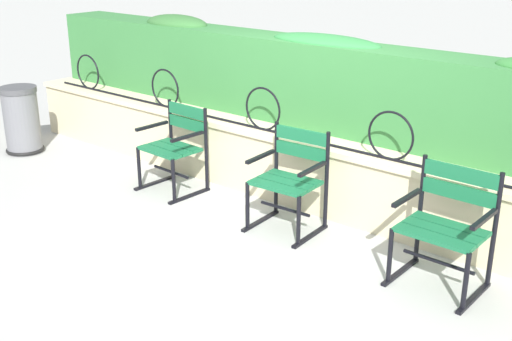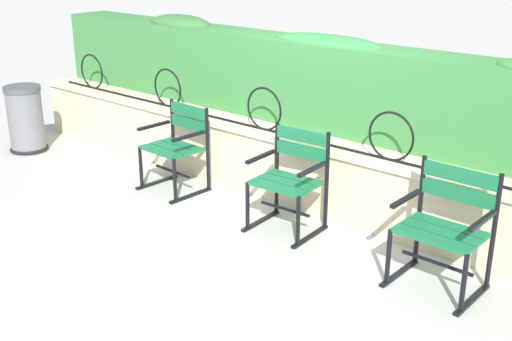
% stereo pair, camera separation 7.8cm
% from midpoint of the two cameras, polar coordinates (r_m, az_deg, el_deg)
% --- Properties ---
extents(ground_plane, '(60.00, 60.00, 0.00)m').
position_cam_midpoint_polar(ground_plane, '(5.58, -0.97, -5.54)').
color(ground_plane, '#ADADA8').
extents(stone_wall, '(7.91, 0.41, 0.66)m').
position_cam_midpoint_polar(stone_wall, '(6.06, 4.15, -0.05)').
color(stone_wall, beige).
rests_on(stone_wall, ground).
extents(iron_arch_fence, '(7.36, 0.02, 0.42)m').
position_cam_midpoint_polar(iron_arch_fence, '(6.07, 0.91, 4.97)').
color(iron_arch_fence, black).
rests_on(iron_arch_fence, stone_wall).
extents(hedge_row, '(7.75, 0.51, 0.91)m').
position_cam_midpoint_polar(hedge_row, '(6.19, 6.59, 7.64)').
color(hedge_row, '#387A3D').
rests_on(hedge_row, stone_wall).
extents(park_chair_left, '(0.59, 0.55, 0.85)m').
position_cam_midpoint_polar(park_chair_left, '(6.44, -7.44, 2.23)').
color(park_chair_left, '#19663D').
rests_on(park_chair_left, ground).
extents(park_chair_centre, '(0.59, 0.55, 0.88)m').
position_cam_midpoint_polar(park_chair_centre, '(5.52, 2.67, -0.61)').
color(park_chair_centre, '#19663D').
rests_on(park_chair_centre, ground).
extents(park_chair_right, '(0.62, 0.53, 0.89)m').
position_cam_midpoint_polar(park_chair_right, '(4.82, 16.05, -4.56)').
color(park_chair_right, '#19663D').
rests_on(park_chair_right, ground).
extents(trash_bin, '(0.44, 0.44, 0.78)m').
position_cam_midpoint_polar(trash_bin, '(8.02, -20.24, 4.09)').
color(trash_bin, slate).
rests_on(trash_bin, ground).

